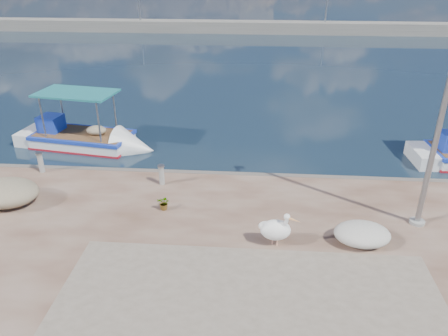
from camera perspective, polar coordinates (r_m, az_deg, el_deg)
ground at (r=12.04m, az=-1.43°, el=-13.63°), size 1400.00×1400.00×0.00m
breakwater at (r=49.72m, az=3.38°, el=17.90°), size 120.00×2.20×7.50m
boat_left at (r=20.49m, az=-18.04°, el=3.41°), size 6.18×2.85×2.86m
pelican at (r=11.99m, az=6.82°, el=-7.98°), size 1.13×0.80×1.09m
lamp_post at (r=12.97m, az=26.44°, el=5.87°), size 0.44×0.96×7.00m
bollard_near at (r=15.19m, az=-8.16°, el=-0.77°), size 0.24×0.24×0.72m
bollard_far at (r=17.23m, az=-22.85°, el=0.80°), size 0.25×0.25×0.77m
potted_plant at (r=13.77m, az=-7.81°, el=-4.56°), size 0.51×0.47×0.46m
net_pile_b at (r=15.49m, az=-26.57°, el=-2.90°), size 2.05×1.59×0.80m
net_pile_d at (r=12.70m, az=17.59°, el=-8.23°), size 1.54×1.16×0.58m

